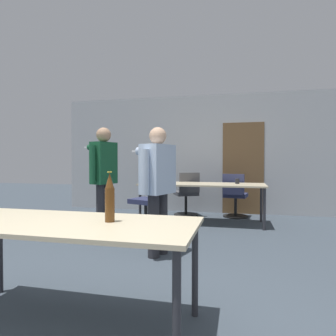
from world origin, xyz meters
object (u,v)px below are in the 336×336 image
object	(u,v)px
person_right_polo	(157,179)
person_center_tall	(103,170)
beer_bottle	(110,198)
drink_cup	(237,181)
office_chair_near_pushed	(149,203)
office_chair_far_right	(235,197)
office_chair_side_rolled	(187,195)

from	to	relation	value
person_right_polo	person_center_tall	size ratio (longest dim) A/B	0.94
beer_bottle	drink_cup	size ratio (longest dim) A/B	3.65
office_chair_near_pushed	office_chair_far_right	distance (m)	2.03
office_chair_near_pushed	office_chair_side_rolled	world-z (taller)	office_chair_near_pushed
office_chair_near_pushed	office_chair_side_rolled	size ratio (longest dim) A/B	1.01
beer_bottle	person_center_tall	bearing A→B (deg)	116.50
person_center_tall	office_chair_far_right	distance (m)	2.94
office_chair_near_pushed	drink_cup	world-z (taller)	office_chair_near_pushed
person_center_tall	office_chair_far_right	size ratio (longest dim) A/B	1.86
person_right_polo	office_chair_far_right	bearing A→B (deg)	-0.54
person_right_polo	office_chair_side_rolled	bearing A→B (deg)	19.67
office_chair_near_pushed	office_chair_far_right	world-z (taller)	office_chair_near_pushed
person_center_tall	office_chair_side_rolled	size ratio (longest dim) A/B	1.82
office_chair_side_rolled	beer_bottle	distance (m)	4.41
office_chair_far_right	office_chair_side_rolled	distance (m)	1.01
person_center_tall	drink_cup	world-z (taller)	person_center_tall
office_chair_side_rolled	person_center_tall	bearing A→B (deg)	-143.34
office_chair_near_pushed	beer_bottle	xyz separation A→B (m)	(0.61, -2.99, 0.48)
office_chair_side_rolled	drink_cup	distance (m)	1.25
office_chair_near_pushed	beer_bottle	distance (m)	3.09
office_chair_far_right	person_center_tall	bearing A→B (deg)	-124.62
person_right_polo	beer_bottle	xyz separation A→B (m)	(0.10, -1.64, -0.03)
person_right_polo	office_chair_near_pushed	xyz separation A→B (m)	(-0.51, 1.35, -0.51)
drink_cup	beer_bottle	bearing A→B (deg)	-102.95
office_chair_side_rolled	beer_bottle	size ratio (longest dim) A/B	2.60
person_center_tall	office_chair_side_rolled	xyz separation A→B (m)	(1.00, 2.01, -0.60)
person_right_polo	drink_cup	distance (m)	2.40
beer_bottle	office_chair_near_pushed	bearing A→B (deg)	101.54
office_chair_near_pushed	office_chair_far_right	xyz separation A→B (m)	(1.44, 1.43, -0.02)
office_chair_far_right	beer_bottle	size ratio (longest dim) A/B	2.55
office_chair_side_rolled	beer_bottle	xyz separation A→B (m)	(0.18, -4.38, 0.48)
person_center_tall	beer_bottle	distance (m)	2.65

